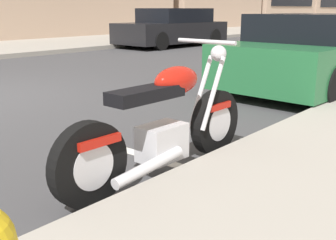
# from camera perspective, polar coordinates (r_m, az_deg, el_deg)

# --- Properties ---
(sidewalk_far_curb) EXTENTS (120.00, 5.00, 0.14)m
(sidewalk_far_curb) POSITION_cam_1_polar(r_m,az_deg,el_deg) (20.16, -2.50, 11.22)
(sidewalk_far_curb) COLOR gray
(sidewalk_far_curb) RESTS_ON ground
(parking_stall_stripe) EXTENTS (0.12, 2.20, 0.01)m
(parking_stall_stripe) POSITION_cam_1_polar(r_m,az_deg,el_deg) (4.08, -3.75, -4.70)
(parking_stall_stripe) COLOR silver
(parking_stall_stripe) RESTS_ON ground
(parked_motorcycle) EXTENTS (2.15, 0.62, 1.11)m
(parked_motorcycle) POSITION_cam_1_polar(r_m,az_deg,el_deg) (3.46, -0.51, -0.95)
(parked_motorcycle) COLOR black
(parked_motorcycle) RESTS_ON ground
(parked_car_near_corner) EXTENTS (4.22, 2.07, 1.29)m
(parked_car_near_corner) POSITION_cam_1_polar(r_m,az_deg,el_deg) (7.81, 19.60, 8.50)
(parked_car_near_corner) COLOR #236638
(parked_car_near_corner) RESTS_ON ground
(car_opposite_curb) EXTENTS (4.61, 2.11, 1.40)m
(car_opposite_curb) POSITION_cam_1_polar(r_m,az_deg,el_deg) (16.14, 0.64, 12.45)
(car_opposite_curb) COLOR black
(car_opposite_curb) RESTS_ON ground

